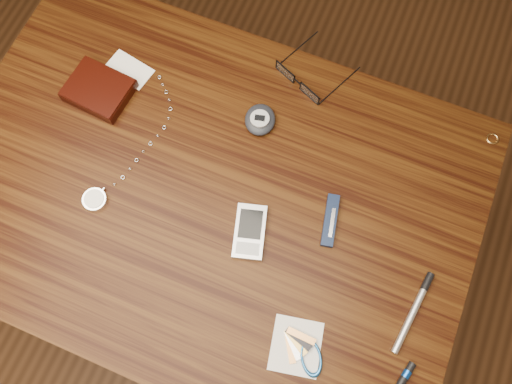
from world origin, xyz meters
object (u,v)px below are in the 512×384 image
at_px(wallet_and_card, 99,89).
at_px(eyeglasses, 300,81).
at_px(pocket_knife, 330,220).
at_px(pedometer, 260,120).
at_px(pda_phone, 250,232).
at_px(notepad_keys, 304,351).
at_px(desk, 211,206).
at_px(pocket_watch, 98,195).
at_px(silver_pen, 416,306).

relative_size(wallet_and_card, eyeglasses, 0.98).
distance_m(eyeglasses, pocket_knife, 0.29).
bearing_deg(pedometer, wallet_and_card, -169.37).
bearing_deg(pda_phone, notepad_keys, -43.67).
xyz_separation_m(desk, pocket_watch, (-0.18, -0.09, 0.11)).
distance_m(pda_phone, pocket_knife, 0.15).
distance_m(pocket_watch, pedometer, 0.34).
xyz_separation_m(pda_phone, silver_pen, (0.32, -0.01, -0.00)).
bearing_deg(wallet_and_card, notepad_keys, -29.34).
bearing_deg(silver_pen, pedometer, 149.64).
height_order(desk, pda_phone, pda_phone).
relative_size(eyeglasses, pocket_knife, 1.61).
distance_m(pocket_watch, silver_pen, 0.60).
height_order(desk, pocket_knife, pocket_knife).
bearing_deg(silver_pen, pocket_watch, -177.11).
height_order(pocket_watch, notepad_keys, pocket_watch).
height_order(desk, pedometer, pedometer).
relative_size(wallet_and_card, pda_phone, 1.43).
relative_size(desk, pedometer, 12.48).
bearing_deg(pda_phone, eyeglasses, 94.56).
height_order(pedometer, notepad_keys, pedometer).
height_order(pocket_watch, pedometer, pedometer).
distance_m(wallet_and_card, pedometer, 0.32).
bearing_deg(notepad_keys, desk, 143.49).
xyz_separation_m(wallet_and_card, pocket_watch, (0.10, -0.19, -0.01)).
bearing_deg(silver_pen, pocket_knife, 155.12).
bearing_deg(notepad_keys, pocket_watch, 165.87).
height_order(eyeglasses, silver_pen, eyeglasses).
relative_size(eyeglasses, pda_phone, 1.45).
bearing_deg(pda_phone, desk, 157.56).
xyz_separation_m(pocket_watch, pedometer, (0.22, 0.25, 0.01)).
bearing_deg(wallet_and_card, eyeglasses, 25.25).
bearing_deg(pocket_knife, pda_phone, -149.38).
bearing_deg(eyeglasses, pda_phone, -85.44).
height_order(eyeglasses, notepad_keys, eyeglasses).
bearing_deg(pedometer, eyeglasses, 69.54).
xyz_separation_m(wallet_and_card, pedometer, (0.32, 0.06, -0.00)).
distance_m(pda_phone, pedometer, 0.22).
xyz_separation_m(wallet_and_card, eyeglasses, (0.36, 0.17, -0.00)).
bearing_deg(pedometer, pocket_watch, -130.81).
relative_size(desk, pda_phone, 9.00).
height_order(wallet_and_card, pocket_watch, wallet_and_card).
relative_size(desk, eyeglasses, 6.21).
bearing_deg(wallet_and_card, pda_phone, -21.59).
distance_m(pocket_watch, pda_phone, 0.29).
xyz_separation_m(desk, silver_pen, (0.42, -0.06, 0.11)).
distance_m(wallet_and_card, silver_pen, 0.72).
relative_size(pocket_watch, silver_pen, 2.00).
xyz_separation_m(pocket_watch, silver_pen, (0.60, 0.03, 0.00)).
bearing_deg(pocket_watch, wallet_and_card, 116.84).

